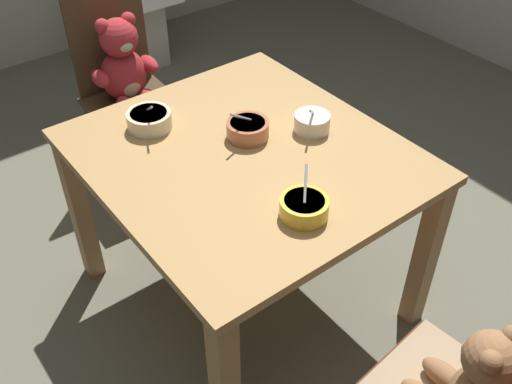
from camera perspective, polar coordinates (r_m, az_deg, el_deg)
ground_plane at (r=2.49m, az=-0.93°, el=-10.00°), size 5.20×5.20×0.04m
dining_table at (r=2.04m, az=-1.11°, el=1.38°), size 1.08×0.98×0.72m
teddy_chair_near_left at (r=2.82m, az=-12.59°, el=11.04°), size 0.42×0.42×0.91m
porridge_bowl_terracotta_center at (r=2.03m, az=-0.81°, el=6.12°), size 0.15×0.16×0.13m
porridge_bowl_yellow_near_right at (r=1.72m, az=4.68°, el=-1.46°), size 0.15×0.15×0.13m
porridge_bowl_cream_near_left at (r=2.11m, az=-10.30°, el=6.91°), size 0.17×0.16×0.14m
porridge_bowl_white_far_center at (r=2.07m, az=5.45°, el=6.76°), size 0.13×0.13×0.12m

